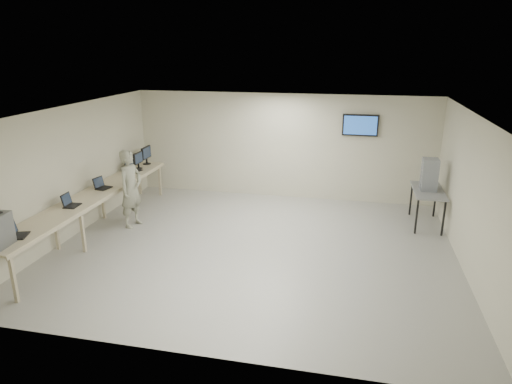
# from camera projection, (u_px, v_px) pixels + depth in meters

# --- Properties ---
(room) EXTENTS (8.01, 7.01, 2.81)m
(room) POSITION_uv_depth(u_px,v_px,m) (256.00, 182.00, 9.00)
(room) COLOR #969696
(room) RESTS_ON ground
(workbench) EXTENTS (0.76, 6.00, 0.90)m
(workbench) POSITION_uv_depth(u_px,v_px,m) (92.00, 198.00, 9.86)
(workbench) COLOR tan
(workbench) RESTS_ON ground
(laptop_0) EXTENTS (0.38, 0.40, 0.27)m
(laptop_0) POSITION_uv_depth(u_px,v_px,m) (16.00, 232.00, 7.69)
(laptop_0) COLOR black
(laptop_0) RESTS_ON workbench
(laptop_1) EXTENTS (0.29, 0.35, 0.26)m
(laptop_1) POSITION_uv_depth(u_px,v_px,m) (70.00, 203.00, 9.13)
(laptop_1) COLOR black
(laptop_1) RESTS_ON workbench
(laptop_2) EXTENTS (0.33, 0.37, 0.26)m
(laptop_2) POSITION_uv_depth(u_px,v_px,m) (101.00, 186.00, 10.26)
(laptop_2) COLOR black
(laptop_2) RESTS_ON workbench
(laptop_3) EXTENTS (0.38, 0.41, 0.27)m
(laptop_3) POSITION_uv_depth(u_px,v_px,m) (132.00, 169.00, 11.67)
(laptop_3) COLOR black
(laptop_3) RESTS_ON workbench
(monitor_near) EXTENTS (0.19, 0.43, 0.43)m
(monitor_near) POSITION_uv_depth(u_px,v_px,m) (138.00, 159.00, 11.86)
(monitor_near) COLOR black
(monitor_near) RESTS_ON workbench
(monitor_far) EXTENTS (0.22, 0.49, 0.48)m
(monitor_far) POSITION_uv_depth(u_px,v_px,m) (146.00, 154.00, 12.31)
(monitor_far) COLOR black
(monitor_far) RESTS_ON workbench
(soldier) EXTENTS (0.55, 0.72, 1.78)m
(soldier) POSITION_uv_depth(u_px,v_px,m) (131.00, 189.00, 10.30)
(soldier) COLOR gray
(soldier) RESTS_ON ground
(side_table) EXTENTS (0.66, 1.41, 0.85)m
(side_table) POSITION_uv_depth(u_px,v_px,m) (428.00, 193.00, 10.38)
(side_table) COLOR gray
(side_table) RESTS_ON ground
(storage_bins) EXTENTS (0.34, 0.38, 0.72)m
(storage_bins) POSITION_uv_depth(u_px,v_px,m) (429.00, 174.00, 10.25)
(storage_bins) COLOR #979EA9
(storage_bins) RESTS_ON side_table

